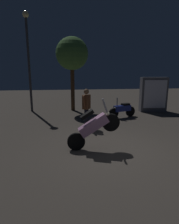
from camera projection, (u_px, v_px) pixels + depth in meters
The scene contains 7 objects.
ground_plane at pixel (109, 150), 5.86m from camera, with size 40.00×40.00×0.00m, color #4C443D.
motorcycle_pink_foreground at pixel (93, 127), 5.77m from camera, with size 1.66×0.31×1.63m.
motorcycle_blue_parked_left at pixel (122, 110), 9.91m from camera, with size 1.60×0.64×1.11m.
person_rider_beside at pixel (86, 105), 8.09m from camera, with size 0.44×0.61×1.70m.
streetlamp_near at pixel (28, 51), 10.81m from camera, with size 0.36×0.36×5.75m.
tree_left_bg at pixel (72, 54), 11.13m from camera, with size 1.96×1.96×4.47m.
kiosk_billboard at pixel (153, 94), 11.34m from camera, with size 1.64×0.66×2.10m.
Camera 1 is at (-1.29, -5.34, 2.44)m, focal length 29.64 mm.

